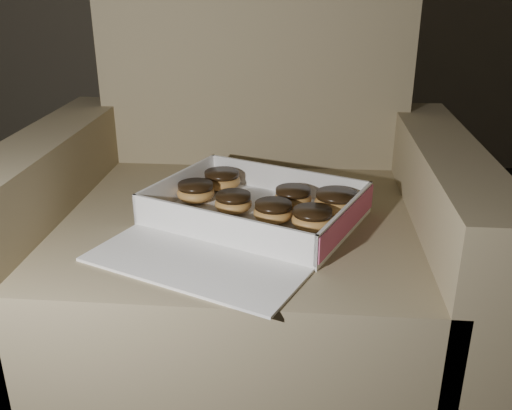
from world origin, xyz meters
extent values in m
cube|color=#978860|center=(0.31, 0.70, 0.21)|extent=(0.71, 0.71, 0.42)
cube|color=#978860|center=(0.31, 1.02, 0.67)|extent=(0.71, 0.14, 0.52)
cube|color=#978860|center=(-0.08, 0.70, 0.28)|extent=(0.12, 0.71, 0.55)
cube|color=#978860|center=(0.69, 0.70, 0.28)|extent=(0.12, 0.71, 0.55)
cube|color=white|center=(0.34, 0.65, 0.42)|extent=(0.44, 0.39, 0.01)
cube|color=white|center=(0.39, 0.77, 0.45)|extent=(0.33, 0.15, 0.05)
cube|color=white|center=(0.29, 0.53, 0.45)|extent=(0.33, 0.15, 0.05)
cube|color=white|center=(0.18, 0.72, 0.45)|extent=(0.11, 0.25, 0.05)
cube|color=white|center=(0.50, 0.58, 0.45)|extent=(0.11, 0.25, 0.05)
cube|color=#D0537F|center=(0.51, 0.58, 0.45)|extent=(0.11, 0.24, 0.05)
cube|color=white|center=(0.26, 0.46, 0.42)|extent=(0.39, 0.28, 0.01)
ellipsoid|color=#C88045|center=(0.45, 0.60, 0.44)|extent=(0.07, 0.07, 0.04)
cylinder|color=black|center=(0.45, 0.60, 0.46)|extent=(0.07, 0.07, 0.01)
ellipsoid|color=#C88045|center=(0.49, 0.67, 0.44)|extent=(0.08, 0.08, 0.04)
cylinder|color=black|center=(0.49, 0.67, 0.46)|extent=(0.08, 0.08, 0.01)
ellipsoid|color=#C88045|center=(0.22, 0.71, 0.44)|extent=(0.07, 0.07, 0.04)
cylinder|color=black|center=(0.22, 0.71, 0.46)|extent=(0.07, 0.07, 0.01)
ellipsoid|color=#C88045|center=(0.26, 0.78, 0.44)|extent=(0.08, 0.08, 0.04)
cylinder|color=black|center=(0.26, 0.78, 0.46)|extent=(0.07, 0.07, 0.01)
ellipsoid|color=#C88045|center=(0.41, 0.70, 0.44)|extent=(0.07, 0.07, 0.04)
cylinder|color=black|center=(0.41, 0.70, 0.46)|extent=(0.07, 0.07, 0.01)
ellipsoid|color=#C88045|center=(0.30, 0.66, 0.44)|extent=(0.07, 0.07, 0.03)
cylinder|color=black|center=(0.30, 0.66, 0.46)|extent=(0.07, 0.07, 0.01)
ellipsoid|color=#C88045|center=(0.37, 0.62, 0.44)|extent=(0.07, 0.07, 0.03)
cylinder|color=black|center=(0.37, 0.62, 0.46)|extent=(0.07, 0.07, 0.01)
ellipsoid|color=black|center=(0.30, 0.54, 0.43)|extent=(0.01, 0.01, 0.00)
ellipsoid|color=black|center=(0.31, 0.60, 0.43)|extent=(0.01, 0.01, 0.00)
ellipsoid|color=black|center=(0.21, 0.69, 0.43)|extent=(0.01, 0.01, 0.00)
ellipsoid|color=black|center=(0.36, 0.57, 0.43)|extent=(0.01, 0.01, 0.00)
camera|label=1|loc=(0.43, -0.33, 0.86)|focal=40.00mm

